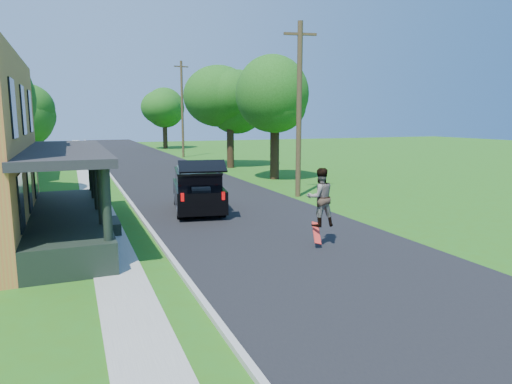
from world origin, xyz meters
name	(u,v)px	position (x,y,z in m)	size (l,w,h in m)	color
ground	(322,262)	(0.00, 0.00, 0.00)	(140.00, 140.00, 0.00)	#2C6213
street	(175,178)	(0.00, 20.00, 0.00)	(8.00, 120.00, 0.02)	black
curb	(114,181)	(-4.05, 20.00, 0.00)	(0.15, 120.00, 0.12)	#A7A7A2
sidewalk	(89,183)	(-5.60, 20.00, 0.00)	(1.30, 120.00, 0.03)	gray
black_suv	(198,190)	(-1.40, 8.63, 0.94)	(2.84, 5.55, 2.46)	black
skateboarder	(320,197)	(0.75, 1.50, 1.62)	(0.98, 0.80, 1.90)	black
skateboard	(316,234)	(0.64, 1.48, 0.43)	(0.45, 0.68, 0.63)	red
tree_left_far	(22,110)	(-10.65, 37.68, 4.84)	(5.42, 5.34, 7.75)	black
tree_right_near	(274,101)	(6.23, 17.19, 5.24)	(6.02, 6.38, 7.83)	black
tree_right_mid	(229,99)	(5.76, 25.08, 5.66)	(6.66, 6.80, 8.70)	black
tree_right_far	(164,104)	(5.32, 51.01, 5.90)	(6.96, 6.56, 8.75)	black
utility_pole_near	(299,108)	(4.50, 10.27, 4.63)	(1.70, 0.48, 8.97)	#3D301C
utility_pole_far	(182,108)	(4.50, 36.70, 5.11)	(1.55, 0.34, 9.95)	#3D301C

